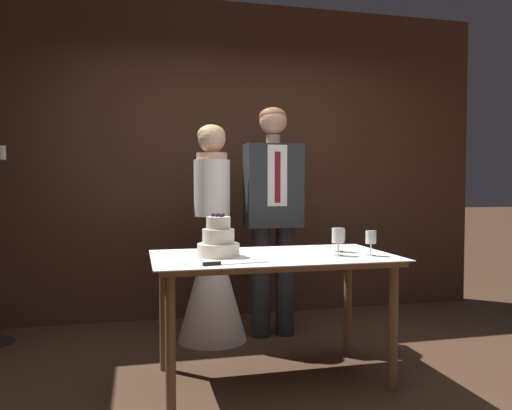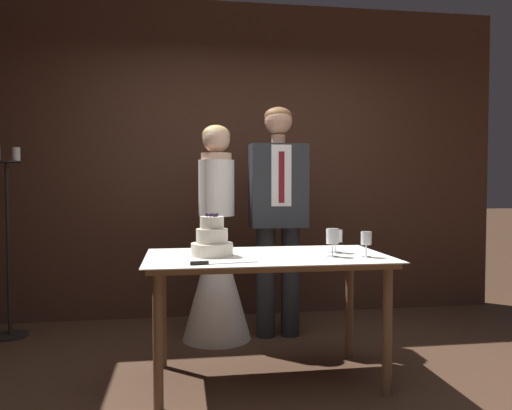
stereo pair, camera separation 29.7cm
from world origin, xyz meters
name	(u,v)px [view 1 (the left image)]	position (x,y,z in m)	size (l,w,h in m)	color
ground_plane	(299,398)	(0.00, 0.00, 0.00)	(40.00, 40.00, 0.00)	#4C3323
wall_back	(234,160)	(0.00, 1.94, 1.45)	(4.90, 0.12, 2.89)	#472B1E
cake_table	(273,269)	(-0.07, 0.30, 0.70)	(1.48, 0.83, 0.78)	brown
tiered_cake	(218,241)	(-0.41, 0.32, 0.88)	(0.26, 0.26, 0.26)	silver
cake_knife	(223,263)	(-0.43, 0.00, 0.79)	(0.38, 0.08, 0.02)	silver
wine_glass_near	(339,236)	(0.38, 0.34, 0.88)	(0.08, 0.08, 0.15)	silver
wine_glass_middle	(371,238)	(0.50, 0.13, 0.89)	(0.06, 0.06, 0.15)	silver
wine_glass_far	(338,236)	(0.31, 0.18, 0.90)	(0.08, 0.08, 0.17)	silver
bride	(212,261)	(-0.32, 1.18, 0.62)	(0.54, 0.54, 1.68)	white
groom	(273,206)	(0.17, 1.18, 1.05)	(0.45, 0.25, 1.83)	#282B30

